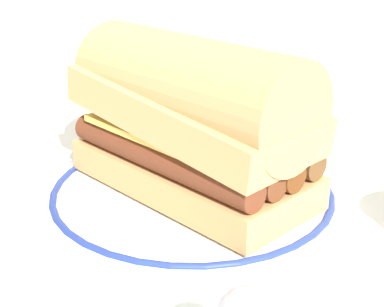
{
  "coord_description": "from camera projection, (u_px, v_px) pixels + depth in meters",
  "views": [
    {
      "loc": [
        0.19,
        -0.39,
        0.23
      ],
      "look_at": [
        -0.02,
        -0.01,
        0.04
      ],
      "focal_mm": 54.16,
      "sensor_mm": 36.0,
      "label": 1
    }
  ],
  "objects": [
    {
      "name": "plate",
      "position": [
        192.0,
        194.0,
        0.48
      ],
      "size": [
        0.25,
        0.25,
        0.01
      ],
      "color": "white",
      "rests_on": "ground_plane"
    },
    {
      "name": "sausage_sandwich",
      "position": [
        192.0,
        117.0,
        0.46
      ],
      "size": [
        0.22,
        0.15,
        0.12
      ],
      "rotation": [
        0.0,
        0.0,
        -0.28
      ],
      "color": "tan",
      "rests_on": "plate"
    },
    {
      "name": "ground_plane",
      "position": [
        219.0,
        205.0,
        0.48
      ],
      "size": [
        1.5,
        1.5,
        0.0
      ],
      "primitive_type": "plane",
      "color": "silver"
    }
  ]
}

